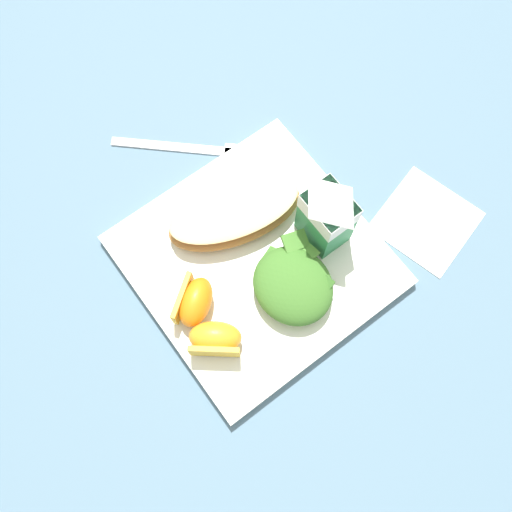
# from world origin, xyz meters

# --- Properties ---
(ground) EXTENTS (3.00, 3.00, 0.00)m
(ground) POSITION_xyz_m (0.00, 0.00, 0.00)
(ground) COLOR slate
(white_plate) EXTENTS (0.28, 0.28, 0.02)m
(white_plate) POSITION_xyz_m (0.00, 0.00, 0.01)
(white_plate) COLOR white
(white_plate) RESTS_ON ground
(cheesy_pizza_bread) EXTENTS (0.12, 0.18, 0.04)m
(cheesy_pizza_bread) POSITION_xyz_m (-0.06, 0.01, 0.03)
(cheesy_pizza_bread) COLOR #A87038
(cheesy_pizza_bread) RESTS_ON white_plate
(green_salad_pile) EXTENTS (0.10, 0.10, 0.04)m
(green_salad_pile) POSITION_xyz_m (0.06, 0.01, 0.04)
(green_salad_pile) COLOR #3D7028
(green_salad_pile) RESTS_ON white_plate
(milk_carton) EXTENTS (0.06, 0.05, 0.11)m
(milk_carton) POSITION_xyz_m (0.02, 0.09, 0.08)
(milk_carton) COLOR #2D8451
(milk_carton) RESTS_ON white_plate
(orange_wedge_front) EXTENTS (0.06, 0.07, 0.04)m
(orange_wedge_front) POSITION_xyz_m (0.00, -0.09, 0.04)
(orange_wedge_front) COLOR orange
(orange_wedge_front) RESTS_ON white_plate
(orange_wedge_middle) EXTENTS (0.07, 0.07, 0.04)m
(orange_wedge_middle) POSITION_xyz_m (0.05, -0.10, 0.04)
(orange_wedge_middle) COLOR orange
(orange_wedge_middle) RESTS_ON white_plate
(paper_napkin) EXTENTS (0.14, 0.14, 0.00)m
(paper_napkin) POSITION_xyz_m (0.09, 0.21, 0.00)
(paper_napkin) COLOR white
(paper_napkin) RESTS_ON ground
(metal_fork) EXTENTS (0.14, 0.15, 0.01)m
(metal_fork) POSITION_xyz_m (-0.18, 0.03, 0.00)
(metal_fork) COLOR silver
(metal_fork) RESTS_ON ground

